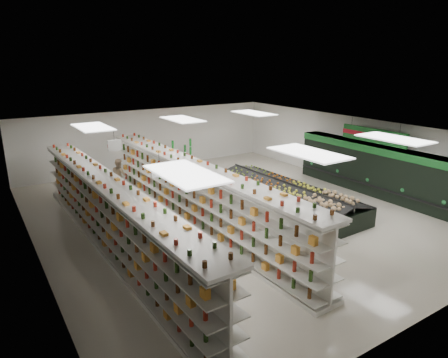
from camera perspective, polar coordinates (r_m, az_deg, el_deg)
floor at (r=15.72m, az=1.05°, el=-4.75°), size 16.00×16.00×0.00m
ceiling at (r=14.85m, az=1.12°, el=6.82°), size 14.00×16.00×0.02m
wall_back at (r=22.13m, az=-10.56°, el=5.63°), size 14.00×0.02×3.20m
wall_front at (r=10.05m, az=27.76°, el=-9.80°), size 14.00×0.02×3.20m
wall_left at (r=12.90m, az=-25.81°, el=-3.82°), size 0.02×16.00×3.20m
wall_right at (r=19.86m, az=18.17°, el=3.82°), size 0.02×16.00×3.20m
produce_wall_case at (r=18.69m, az=20.67°, el=1.66°), size 0.93×8.00×2.20m
aisle_sign_near at (r=11.45m, az=-9.20°, el=1.28°), size 0.52×0.06×0.75m
aisle_sign_far at (r=15.11m, az=-15.37°, el=4.66°), size 0.52×0.06×0.75m
hortifruti_banner at (r=18.17m, az=20.58°, el=5.83°), size 0.12×3.20×0.95m
gondola_left at (r=12.85m, az=-15.77°, el=-5.54°), size 1.27×12.90×2.23m
gondola_center at (r=14.44m, az=-4.39°, el=-2.39°), size 1.28×13.05×2.26m
produce_island at (r=16.46m, az=8.66°, el=-2.20°), size 2.71×7.00×1.04m
soda_endcap at (r=20.67m, az=-6.38°, el=2.86°), size 1.37×0.95×1.72m
shopper_main at (r=12.75m, az=8.04°, el=-6.45°), size 0.67×0.62×1.55m
shopper_background at (r=18.57m, az=-14.73°, el=0.55°), size 0.58×0.80×1.51m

